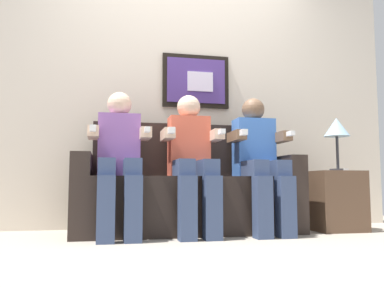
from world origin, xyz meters
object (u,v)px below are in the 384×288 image
at_px(couch, 187,194).
at_px(person_on_right, 259,157).
at_px(spare_remote_on_table, 342,170).
at_px(table_lamp, 337,130).
at_px(person_on_left, 119,155).
at_px(person_in_middle, 192,156).
at_px(side_table_right, 334,201).

distance_m(couch, person_on_right, 0.65).
relative_size(person_on_right, spare_remote_on_table, 8.54).
bearing_deg(person_on_right, table_lamp, 5.29).
xyz_separation_m(couch, person_on_left, (-0.56, -0.17, 0.29)).
xyz_separation_m(person_in_middle, spare_remote_on_table, (1.32, 0.05, -0.10)).
height_order(couch, side_table_right, couch).
height_order(person_on_left, person_in_middle, same).
distance_m(couch, side_table_right, 1.25).
bearing_deg(couch, spare_remote_on_table, -5.16).
height_order(person_on_left, side_table_right, person_on_left).
bearing_deg(table_lamp, person_in_middle, -176.97).
distance_m(side_table_right, spare_remote_on_table, 0.27).
height_order(side_table_right, table_lamp, table_lamp).
distance_m(couch, spare_remote_on_table, 1.34).
xyz_separation_m(person_in_middle, table_lamp, (1.30, 0.07, 0.25)).
relative_size(couch, side_table_right, 3.59).
xyz_separation_m(person_in_middle, person_on_right, (0.56, 0.00, 0.00)).
bearing_deg(couch, side_table_right, -4.83).
relative_size(table_lamp, spare_remote_on_table, 3.54).
relative_size(person_on_right, table_lamp, 2.41).
xyz_separation_m(side_table_right, spare_remote_on_table, (0.07, -0.01, 0.26)).
bearing_deg(person_on_right, person_on_left, 180.00).
bearing_deg(person_in_middle, table_lamp, 3.03).
bearing_deg(spare_remote_on_table, table_lamp, 140.90).
bearing_deg(person_on_left, spare_remote_on_table, 1.45).
distance_m(side_table_right, table_lamp, 0.61).
bearing_deg(spare_remote_on_table, couch, 174.84).
height_order(person_in_middle, table_lamp, person_in_middle).
relative_size(couch, person_on_right, 1.62).
bearing_deg(table_lamp, couch, 175.66).
bearing_deg(person_on_right, side_table_right, 5.07).
bearing_deg(person_on_left, table_lamp, 2.12).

